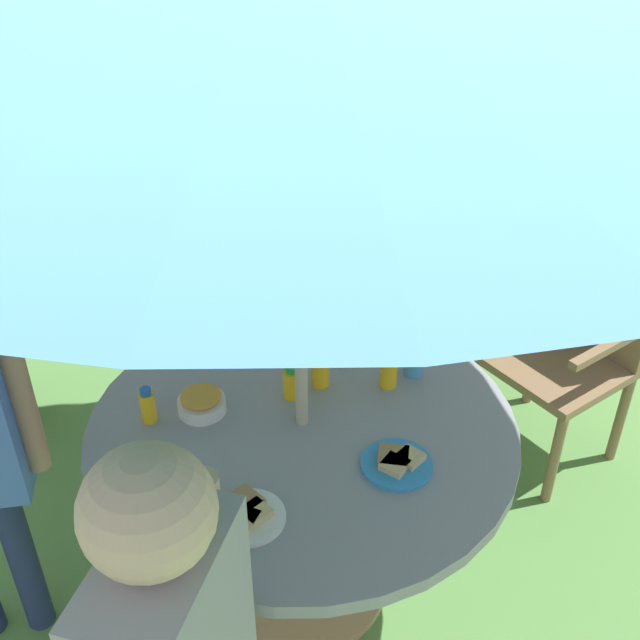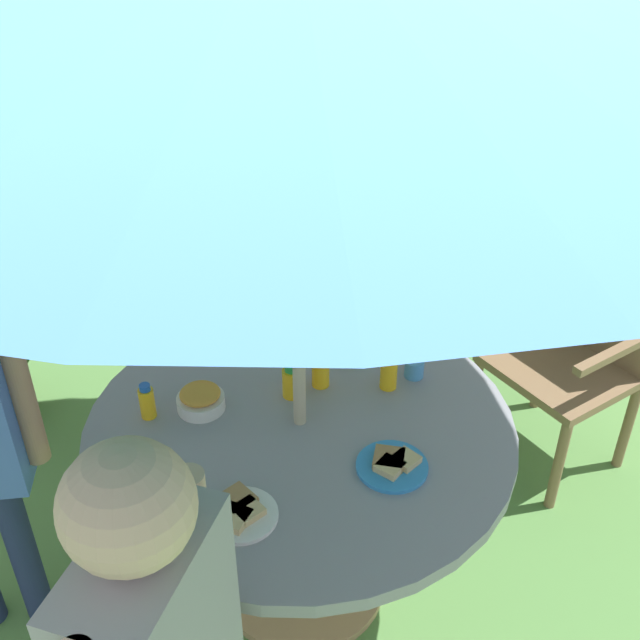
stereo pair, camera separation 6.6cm
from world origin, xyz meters
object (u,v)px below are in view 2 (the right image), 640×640
object	(u,v)px
juice_bottle_center_back	(280,317)
child_in_pink_shirt	(208,256)
garden_table	(301,456)
dome_tent	(438,142)
wooden_chair	(581,335)
plate_near_right	(240,512)
juice_bottle_far_left	(147,402)
snack_bowl	(201,399)
juice_bottle_far_right	(321,370)
juice_bottle_mid_left	(292,382)
plate_near_left	(393,464)
juice_bottle_center_front	(296,299)
cup_near	(414,368)
plate_back_edge	(347,344)
juice_bottle_mid_right	(389,372)

from	to	relation	value
juice_bottle_center_back	child_in_pink_shirt	bearing A→B (deg)	118.84
garden_table	dome_tent	xyz separation A→B (m)	(0.88, 2.26, 0.11)
wooden_chair	dome_tent	bearing A→B (deg)	158.21
wooden_chair	plate_near_right	xyz separation A→B (m)	(-1.26, -0.96, 0.19)
wooden_chair	juice_bottle_far_left	xyz separation A→B (m)	(-1.53, -0.56, 0.23)
garden_table	snack_bowl	distance (m)	0.34
juice_bottle_far_right	juice_bottle_mid_left	size ratio (longest dim) A/B	1.08
wooden_chair	juice_bottle_far_left	size ratio (longest dim) A/B	8.75
plate_near_left	juice_bottle_center_front	bearing A→B (deg)	105.82
plate_near_left	juice_bottle_center_back	size ratio (longest dim) A/B	1.49
child_in_pink_shirt	cup_near	distance (m)	1.00
wooden_chair	juice_bottle_center_back	size ratio (longest dim) A/B	7.67
child_in_pink_shirt	plate_back_edge	size ratio (longest dim) A/B	5.75
child_in_pink_shirt	juice_bottle_far_left	distance (m)	0.88
garden_table	juice_bottle_center_back	world-z (taller)	juice_bottle_center_back
juice_bottle_center_front	snack_bowl	bearing A→B (deg)	-122.29
child_in_pink_shirt	snack_bowl	bearing A→B (deg)	-16.97
wooden_chair	cup_near	world-z (taller)	wooden_chair
juice_bottle_mid_left	snack_bowl	bearing A→B (deg)	-171.46
snack_bowl	cup_near	distance (m)	0.66
juice_bottle_far_right	plate_back_edge	bearing A→B (deg)	61.30
plate_near_left	juice_bottle_center_front	distance (m)	0.80
plate_near_right	juice_bottle_center_back	distance (m)	0.81
juice_bottle_center_back	garden_table	bearing A→B (deg)	-84.83
garden_table	dome_tent	world-z (taller)	dome_tent
plate_back_edge	cup_near	bearing A→B (deg)	-41.05
juice_bottle_far_right	juice_bottle_mid_left	world-z (taller)	juice_bottle_far_right
plate_near_left	juice_bottle_center_back	xyz separation A→B (m)	(-0.28, 0.66, 0.05)
child_in_pink_shirt	snack_bowl	world-z (taller)	child_in_pink_shirt
dome_tent	cup_near	size ratio (longest dim) A/B	38.19
plate_near_left	juice_bottle_far_right	xyz separation A→B (m)	(-0.16, 0.37, 0.04)
juice_bottle_center_front	juice_bottle_mid_left	world-z (taller)	juice_bottle_center_front
snack_bowl	juice_bottle_mid_right	xyz separation A→B (m)	(0.56, 0.06, 0.02)
child_in_pink_shirt	plate_near_right	size ratio (longest dim) A/B	6.50
juice_bottle_far_right	garden_table	bearing A→B (deg)	-113.65
dome_tent	juice_bottle_center_back	size ratio (longest dim) A/B	17.76
juice_bottle_mid_left	cup_near	world-z (taller)	juice_bottle_mid_left
dome_tent	juice_bottle_mid_right	world-z (taller)	dome_tent
child_in_pink_shirt	juice_bottle_mid_right	bearing A→B (deg)	18.25
juice_bottle_far_right	snack_bowl	bearing A→B (deg)	-166.82
juice_bottle_far_left	juice_bottle_mid_left	distance (m)	0.42
child_in_pink_shirt	juice_bottle_center_front	bearing A→B (deg)	23.28
garden_table	plate_back_edge	world-z (taller)	plate_back_edge
garden_table	juice_bottle_mid_right	world-z (taller)	juice_bottle_mid_right
garden_table	juice_bottle_center_front	distance (m)	0.60
wooden_chair	juice_bottle_center_back	distance (m)	1.17
juice_bottle_center_back	juice_bottle_mid_right	bearing A→B (deg)	-45.15
plate_near_right	cup_near	xyz separation A→B (m)	(0.53, 0.53, 0.02)
wooden_chair	juice_bottle_center_front	size ratio (longest dim) A/B	7.51
garden_table	juice_bottle_mid_left	size ratio (longest dim) A/B	11.16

